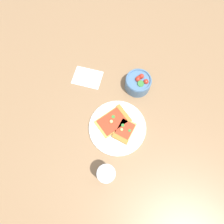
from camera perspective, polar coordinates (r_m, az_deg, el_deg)
name	(u,v)px	position (r m, az deg, el deg)	size (l,w,h in m)	color
ground_plane	(122,122)	(0.98, 2.70, -2.85)	(2.40, 2.40, 0.00)	#93704C
plate	(117,127)	(0.96, 1.33, -4.27)	(0.27, 0.27, 0.01)	white
pizza_slice_near	(124,132)	(0.94, 3.26, -5.68)	(0.09, 0.12, 0.02)	#E5B256
pizza_slice_far	(114,120)	(0.96, 0.70, -2.24)	(0.14, 0.18, 0.02)	gold
salad_bowl	(138,83)	(1.02, 7.32, 8.12)	(0.13, 0.13, 0.09)	#4C7299
soda_glass	(107,174)	(0.88, -1.54, -17.12)	(0.07, 0.07, 0.12)	silver
paper_napkin	(87,77)	(1.08, -6.92, 9.61)	(0.15, 0.11, 0.00)	white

